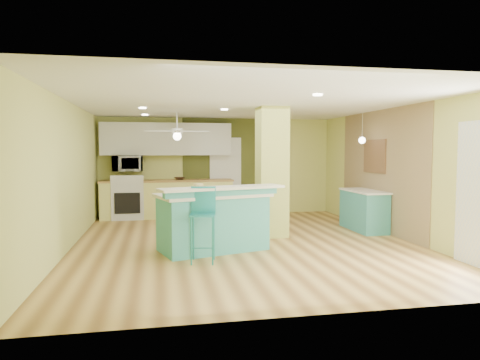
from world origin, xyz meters
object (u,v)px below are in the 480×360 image
Objects in this scene: side_counter at (364,210)px; canister at (198,188)px; peninsula at (213,220)px; bar_stool at (203,212)px; fruit_bowl at (180,178)px.

side_counter is 7.83× the size of canister.
bar_stool is (-0.24, -0.68, 0.24)m from peninsula.
bar_stool is 4.04m from side_counter.
canister is (0.01, 0.82, 0.28)m from bar_stool.
bar_stool is 0.86× the size of side_counter.
bar_stool reaches higher than fruit_bowl.
peninsula is 12.95× the size of canister.
fruit_bowl is (-0.14, 4.36, 0.22)m from bar_stool.
canister reaches higher than peninsula.
bar_stool is 4.37m from fruit_bowl.
side_counter is at bearing 3.45° from peninsula.
peninsula is at bearing 81.33° from bar_stool.
peninsula is 3.53m from side_counter.
bar_stool reaches higher than side_counter.
side_counter is at bearing 38.53° from bar_stool.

